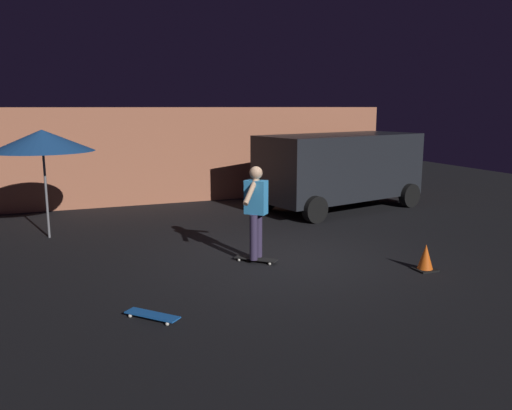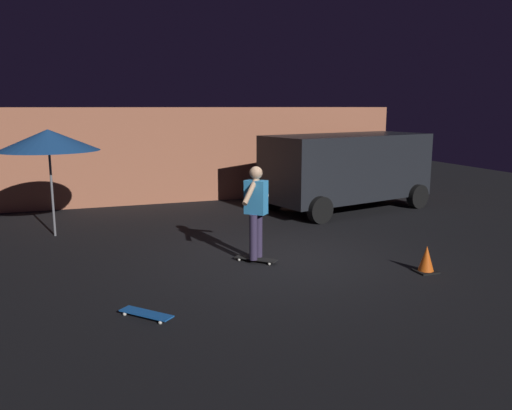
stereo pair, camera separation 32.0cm
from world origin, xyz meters
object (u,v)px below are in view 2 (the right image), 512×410
parked_van (347,167)px  skateboard_spare (146,314)px  skateboard_ridden (256,259)px  skater (256,206)px  traffic_cone (426,260)px  patio_umbrella (48,140)px

parked_van → skateboard_spare: parked_van is taller
skateboard_ridden → skateboard_spare: bearing=-139.2°
parked_van → skater: parked_van is taller
skateboard_ridden → traffic_cone: (2.53, -1.52, 0.16)m
traffic_cone → patio_umbrella: bearing=141.4°
skateboard_ridden → traffic_cone: 2.95m
skateboard_ridden → traffic_cone: traffic_cone is taller
patio_umbrella → traffic_cone: size_ratio=5.00×
skater → skateboard_ridden: bearing=180.0°
parked_van → patio_umbrella: 7.53m
skateboard_spare → skater: skater is taller
skater → traffic_cone: (2.53, -1.52, -0.83)m
patio_umbrella → skateboard_ridden: size_ratio=3.29×
patio_umbrella → skateboard_spare: 5.71m
patio_umbrella → skateboard_spare: (1.26, -5.19, -2.02)m
skater → traffic_cone: skater is taller
skateboard_spare → traffic_cone: size_ratio=1.54×
skater → patio_umbrella: bearing=136.8°
patio_umbrella → skateboard_spare: size_ratio=3.25×
patio_umbrella → traffic_cone: bearing=-38.6°
skateboard_spare → skateboard_ridden: bearing=40.8°
parked_van → skater: 5.55m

